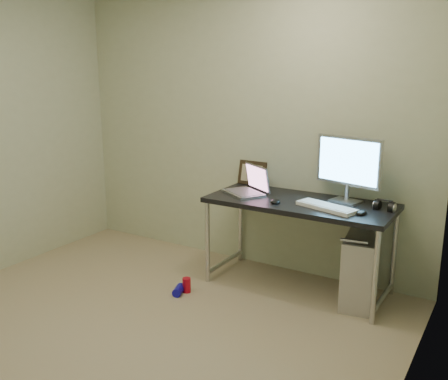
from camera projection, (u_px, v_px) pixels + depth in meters
floor at (115, 342)px, 3.34m from camera, size 3.50×3.50×0.00m
wall_back at (243, 129)px, 4.50m from camera, size 3.50×0.02×2.50m
wall_right at (401, 196)px, 2.16m from camera, size 0.02×3.50×2.50m
desk at (300, 211)px, 4.01m from camera, size 1.48×0.65×0.75m
tower_computer at (360, 269)px, 3.86m from camera, size 0.31×0.55×0.58m
cable_a at (364, 242)px, 4.07m from camera, size 0.01×0.16×0.69m
cable_b at (375, 247)px, 4.02m from camera, size 0.02×0.11×0.71m
can_red at (187, 285)px, 4.07m from camera, size 0.08×0.08×0.12m
can_white at (187, 285)px, 4.09m from camera, size 0.07×0.07×0.11m
can_blue at (179, 290)px, 4.04m from camera, size 0.11×0.15×0.07m
laptop at (249, 187)px, 4.22m from camera, size 0.44×0.42×0.24m
monitor at (348, 164)px, 3.89m from camera, size 0.55×0.21×0.52m
keyboard at (327, 207)px, 3.77m from camera, size 0.50×0.29×0.03m
mouse_right at (362, 212)px, 3.63m from camera, size 0.08×0.12×0.04m
mouse_left at (276, 200)px, 3.93m from camera, size 0.11×0.14×0.04m
headphones at (384, 206)px, 3.73m from camera, size 0.15×0.09×0.10m
picture_frame at (252, 173)px, 4.51m from camera, size 0.27×0.08×0.22m
webcam at (266, 179)px, 4.41m from camera, size 0.04×0.03×0.11m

